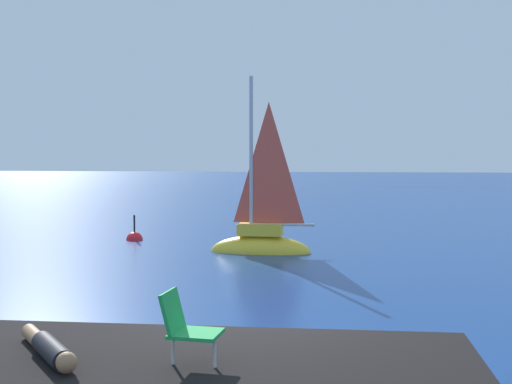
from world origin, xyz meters
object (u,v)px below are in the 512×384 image
Objects in this scene: person_sunbather at (49,348)px; beach_chair at (185,325)px; sailboat_near at (261,242)px; marker_buoy at (135,240)px.

beach_chair is (1.54, -0.08, 0.33)m from person_sunbather.
person_sunbather is at bearing 88.32° from sailboat_near.
sailboat_near is 5.05× the size of marker_buoy.
beach_chair is 0.71× the size of marker_buoy.
marker_buoy is (-4.87, 15.53, -1.21)m from beach_chair.
person_sunbather is 1.32× the size of marker_buoy.
beach_chair is at bearing -72.60° from marker_buoy.
sailboat_near reaches higher than marker_buoy.
sailboat_near is 5.07m from marker_buoy.
person_sunbather is 15.83m from marker_buoy.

